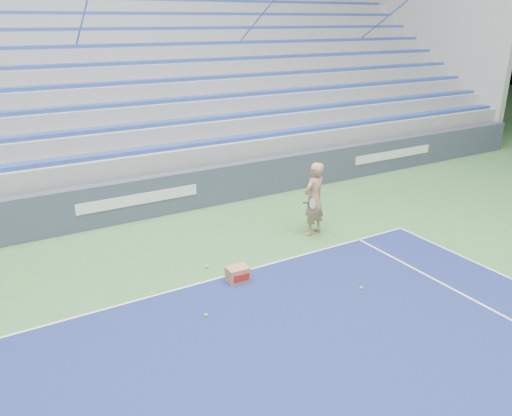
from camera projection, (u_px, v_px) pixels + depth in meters
The scene contains 8 objects.
sponsor_barrier at pixel (138, 199), 13.03m from camera, with size 30.00×0.32×1.10m.
bleachers at pixel (80, 101), 17.00m from camera, with size 31.00×9.15×7.30m.
tennis_player at pixel (314, 199), 11.97m from camera, with size 0.99×0.92×1.82m.
ball_box at pixel (238, 274), 9.99m from camera, with size 0.45×0.35×0.32m.
tennis_ball_0 at pixel (361, 288), 9.74m from camera, with size 0.07×0.07×0.07m, color #AEDE2D.
tennis_ball_1 at pixel (152, 294), 9.54m from camera, with size 0.07×0.07×0.07m, color #AEDE2D.
tennis_ball_2 at pixel (206, 315), 8.85m from camera, with size 0.07×0.07×0.07m, color #AEDE2D.
tennis_ball_3 at pixel (207, 267), 10.58m from camera, with size 0.07×0.07×0.07m, color #AEDE2D.
Camera 1 is at (-3.54, 3.74, 4.94)m, focal length 35.00 mm.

